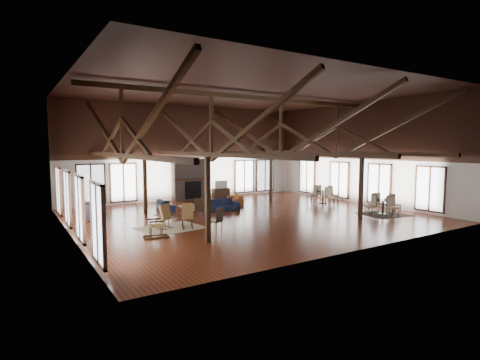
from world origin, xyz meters
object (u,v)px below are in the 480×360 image
coffee_table (205,200)px  cafe_table_near (383,204)px  sofa_navy_front (220,205)px  cafe_table_far (323,195)px  armchair (90,211)px  tv_console (221,193)px  sofa_navy_left (165,205)px  sofa_orange (235,199)px

coffee_table → cafe_table_near: cafe_table_near is taller
sofa_navy_front → cafe_table_far: cafe_table_far is taller
coffee_table → armchair: armchair is taller
tv_console → armchair: bearing=-158.2°
sofa_navy_left → cafe_table_far: cafe_table_far is taller
cafe_table_near → cafe_table_far: (0.11, 4.33, 0.01)m
cafe_table_far → cafe_table_near: bearing=-91.4°
armchair → tv_console: bearing=-49.4°
sofa_orange → cafe_table_far: bearing=77.9°
cafe_table_near → sofa_orange: bearing=121.7°
sofa_orange → armchair: (-8.39, -0.76, 0.14)m
sofa_navy_left → cafe_table_far: (8.96, -2.65, 0.24)m
sofa_orange → coffee_table: (-2.12, -0.14, 0.10)m
sofa_navy_left → cafe_table_near: cafe_table_near is taller
cafe_table_far → tv_console: bearing=124.8°
sofa_orange → cafe_table_far: size_ratio=0.87×
sofa_navy_front → coffee_table: bearing=100.4°
sofa_navy_front → sofa_orange: (2.06, 1.78, -0.05)m
tv_console → sofa_navy_left: bearing=-149.6°
coffee_table → armchair: size_ratio=0.92×
sofa_navy_front → sofa_navy_left: (-2.40, 1.66, -0.03)m
sofa_navy_left → armchair: (-3.93, -0.63, 0.12)m
sofa_navy_left → tv_console: 5.87m
sofa_orange → tv_console: size_ratio=1.48×
armchair → cafe_table_far: (12.90, -2.01, 0.12)m
sofa_orange → tv_console: bearing=-172.3°
coffee_table → cafe_table_near: size_ratio=0.56×
coffee_table → cafe_table_near: 9.54m
sofa_navy_left → tv_console: size_ratio=1.56×
sofa_orange → cafe_table_near: 8.36m
cafe_table_far → tv_console: 6.84m
sofa_navy_front → sofa_orange: bearing=49.4°
sofa_navy_front → armchair: bearing=179.3°
armchair → tv_console: armchair is taller
sofa_navy_front → cafe_table_near: size_ratio=1.05×
sofa_navy_left → tv_console: (5.06, 2.97, 0.03)m
sofa_navy_left → sofa_orange: size_ratio=1.06×
sofa_orange → tv_console: tv_console is taller
sofa_navy_front → coffee_table: (-0.05, 1.65, 0.05)m
sofa_navy_front → armchair: 6.41m
sofa_navy_left → sofa_navy_front: bearing=-114.5°
sofa_navy_left → cafe_table_far: bearing=-96.2°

